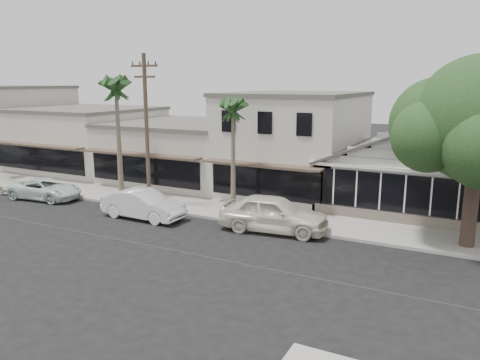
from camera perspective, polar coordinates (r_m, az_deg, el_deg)
The scene contains 14 objects.
ground at distance 19.70m, azimuth 0.68°, elevation -10.26°, with size 140.00×140.00×0.00m, color black.
sidewalk_north at distance 29.11m, azimuth -7.50°, elevation -2.84°, with size 90.00×3.50×0.15m, color #9E9991.
corner_shop at distance 29.37m, azimuth 20.72°, elevation 1.69°, with size 10.40×8.60×5.10m.
row_building_near at distance 32.12m, azimuth 6.71°, elevation 4.34°, with size 8.00×10.00×6.50m, color beige.
row_building_midnear at distance 36.39m, azimuth -6.74°, elevation 3.40°, with size 10.00×10.00×4.20m, color beige.
row_building_midfar at distance 43.05m, azimuth -18.48°, elevation 4.72°, with size 11.00×10.00×5.00m, color beige.
row_building_far at distance 51.38m, azimuth -27.23°, elevation 6.10°, with size 11.00×10.00×6.80m, color beige.
utility_pole at distance 27.65m, azimuth -11.31°, elevation 6.19°, with size 1.80×0.24×9.00m.
car_0 at distance 23.64m, azimuth 4.11°, elevation -4.08°, with size 2.21×5.49×1.87m, color silver.
car_1 at distance 26.38m, azimuth -11.72°, elevation -2.92°, with size 1.69×4.83×1.59m, color white.
car_2 at distance 32.60m, azimuth -22.66°, elevation -1.01°, with size 2.21×4.80×1.33m, color silver.
shade_tree at distance 22.93m, azimuth 26.99°, elevation 6.23°, with size 7.78×7.03×8.63m.
palm_east at distance 26.17m, azimuth -0.86°, elevation 8.52°, with size 2.57×2.57×6.88m.
palm_mid at distance 30.73m, azimuth -14.89°, elevation 10.75°, with size 3.09×3.09×8.20m.
Camera 1 is at (8.14, -16.33, 7.44)m, focal length 35.00 mm.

